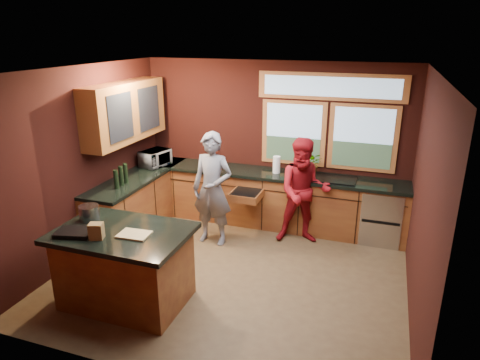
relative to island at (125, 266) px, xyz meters
The scene contains 14 objects.
floor 1.50m from the island, 45.60° to the left, with size 4.50×4.50×0.00m, color brown.
room_shell 1.92m from the island, 73.39° to the left, with size 4.52×4.02×2.71m.
back_counter 2.97m from the island, 66.22° to the left, with size 4.50×0.64×0.93m.
left_counter 2.10m from the island, 117.00° to the left, with size 0.64×2.30×0.93m.
island is the anchor object (origin of this frame).
person_grey 1.89m from the island, 77.81° to the left, with size 0.64×0.42×1.75m, color slate.
person_red 2.85m from the island, 53.26° to the left, with size 0.81×0.63×1.66m, color maroon.
microwave 2.65m from the island, 110.89° to the left, with size 0.50×0.34×0.28m, color #999999.
potted_plant 3.32m from the island, 58.27° to the left, with size 0.35×0.31×0.39m, color #999999.
paper_towel 3.01m from the island, 67.13° to the left, with size 0.12×0.12×0.28m, color white.
cutting_board 0.52m from the island, 14.04° to the right, with size 0.35×0.25×0.02m, color tan.
stock_pot 0.80m from the island, 164.74° to the left, with size 0.24×0.24×0.18m, color #A7A6AB.
paper_bag 0.63m from the island, 120.96° to the right, with size 0.15×0.12×0.18m, color brown.
black_tray 0.71m from the island, 150.95° to the right, with size 0.40×0.28×0.05m, color black.
Camera 1 is at (1.75, -4.80, 3.12)m, focal length 32.00 mm.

